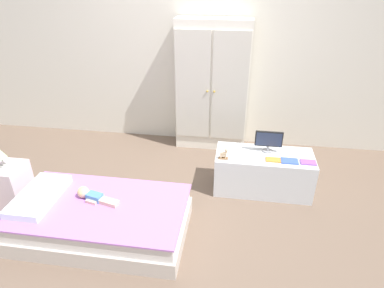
% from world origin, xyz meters
% --- Properties ---
extents(ground_plane, '(10.00, 10.00, 0.02)m').
position_xyz_m(ground_plane, '(0.00, 0.00, -0.01)').
color(ground_plane, brown).
extents(back_wall, '(6.40, 0.05, 2.70)m').
position_xyz_m(back_wall, '(0.00, 1.57, 1.35)').
color(back_wall, silver).
rests_on(back_wall, ground_plane).
extents(bed, '(1.44, 0.81, 0.29)m').
position_xyz_m(bed, '(-0.54, -0.32, 0.14)').
color(bed, beige).
rests_on(bed, ground_plane).
extents(pillow, '(0.31, 0.58, 0.06)m').
position_xyz_m(pillow, '(-1.07, -0.32, 0.33)').
color(pillow, silver).
rests_on(pillow, bed).
extents(doll, '(0.39, 0.17, 0.10)m').
position_xyz_m(doll, '(-0.64, -0.25, 0.33)').
color(doll, '#4C84C6').
rests_on(doll, bed).
extents(nightstand, '(0.30, 0.30, 0.44)m').
position_xyz_m(nightstand, '(-1.51, -0.10, 0.22)').
color(nightstand, silver).
rests_on(nightstand, ground_plane).
extents(table_lamp, '(0.10, 0.10, 0.19)m').
position_xyz_m(table_lamp, '(-1.51, -0.10, 0.57)').
color(table_lamp, '#B7B2AD').
rests_on(table_lamp, nightstand).
extents(wardrobe, '(0.85, 0.30, 1.54)m').
position_xyz_m(wardrobe, '(0.22, 1.39, 0.77)').
color(wardrobe, white).
rests_on(wardrobe, ground_plane).
extents(tv_stand, '(0.95, 0.42, 0.41)m').
position_xyz_m(tv_stand, '(0.84, 0.52, 0.20)').
color(tv_stand, silver).
rests_on(tv_stand, ground_plane).
extents(tv_monitor, '(0.27, 0.10, 0.22)m').
position_xyz_m(tv_monitor, '(0.87, 0.59, 0.53)').
color(tv_monitor, '#99999E').
rests_on(tv_monitor, tv_stand).
extents(rocking_horse_toy, '(0.09, 0.04, 0.11)m').
position_xyz_m(rocking_horse_toy, '(0.45, 0.38, 0.46)').
color(rocking_horse_toy, '#8E6642').
rests_on(rocking_horse_toy, tv_stand).
extents(book_orange, '(0.14, 0.08, 0.01)m').
position_xyz_m(book_orange, '(0.91, 0.42, 0.41)').
color(book_orange, orange).
rests_on(book_orange, tv_stand).
extents(book_blue, '(0.16, 0.11, 0.01)m').
position_xyz_m(book_blue, '(1.06, 0.42, 0.41)').
color(book_blue, blue).
rests_on(book_blue, tv_stand).
extents(book_purple, '(0.14, 0.09, 0.01)m').
position_xyz_m(book_purple, '(1.23, 0.42, 0.41)').
color(book_purple, '#8E51B2').
rests_on(book_purple, tv_stand).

